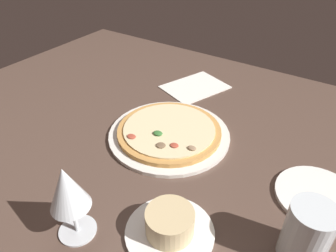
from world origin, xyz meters
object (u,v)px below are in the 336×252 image
at_px(ramekin_on_saucer, 170,226).
at_px(side_plate, 318,196).
at_px(pizza_main, 170,132).
at_px(wine_glass_far, 67,191).
at_px(water_glass, 306,236).
at_px(paper_menu, 195,87).

height_order(ramekin_on_saucer, side_plate, ramekin_on_saucer).
distance_m(pizza_main, wine_glass_far, 0.36).
relative_size(ramekin_on_saucer, side_plate, 0.95).
distance_m(water_glass, paper_menu, 0.63).
bearing_deg(paper_menu, ramekin_on_saucer, 135.89).
xyz_separation_m(wine_glass_far, water_glass, (-0.36, -0.18, -0.06)).
height_order(wine_glass_far, paper_menu, wine_glass_far).
height_order(water_glass, side_plate, water_glass).
relative_size(ramekin_on_saucer, wine_glass_far, 1.05).
distance_m(pizza_main, ramekin_on_saucer, 0.30).
bearing_deg(pizza_main, ramekin_on_saucer, 123.53).
distance_m(wine_glass_far, paper_menu, 0.64).
bearing_deg(pizza_main, water_glass, 156.87).
bearing_deg(wine_glass_far, side_plate, -136.68).
xyz_separation_m(ramekin_on_saucer, wine_glass_far, (0.15, 0.09, 0.09)).
relative_size(pizza_main, paper_menu, 1.60).
bearing_deg(side_plate, water_glass, 90.51).
distance_m(ramekin_on_saucer, side_plate, 0.33).
bearing_deg(wine_glass_far, pizza_main, -86.58).
height_order(ramekin_on_saucer, water_glass, water_glass).
relative_size(side_plate, paper_menu, 0.88).
bearing_deg(wine_glass_far, ramekin_on_saucer, -148.13).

